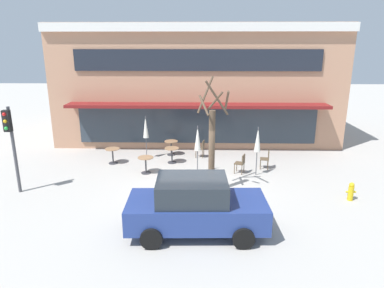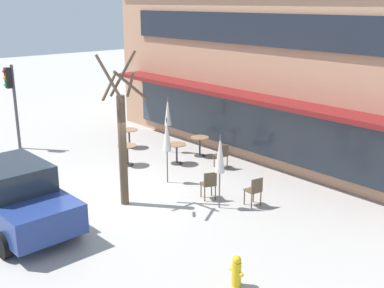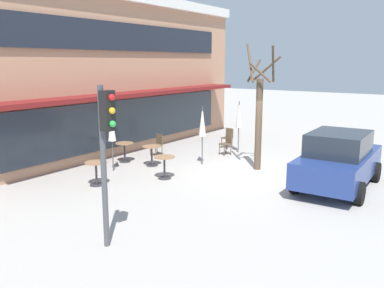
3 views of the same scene
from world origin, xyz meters
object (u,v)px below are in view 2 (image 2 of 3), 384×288
Objects in this scene: cafe_table_mid_patio at (129,135)px; fire_hydrant at (236,271)px; cafe_chair_0 at (222,154)px; street_tree at (122,139)px; patio_umbrella_cream_folded at (220,154)px; traffic_light_pole at (12,93)px; cafe_table_by_tree at (127,152)px; cafe_chair_2 at (255,189)px; parked_sedan at (15,196)px; cafe_table_streetside at (177,150)px; patio_umbrella_corner_open at (167,135)px; cafe_table_near_wall at (200,143)px; cafe_chair_1 at (209,183)px; patio_umbrella_green_folded at (168,112)px.

cafe_table_mid_patio is 10.62m from fire_hydrant.
street_tree is (0.39, -4.38, 1.46)m from cafe_chair_0.
traffic_light_pole reaches higher than patio_umbrella_cream_folded.
fire_hydrant is (8.05, -2.61, -0.16)m from cafe_table_by_tree.
patio_umbrella_cream_folded is at bearing -11.66° from cafe_table_mid_patio.
cafe_chair_2 is 6.60m from parked_sedan.
cafe_table_mid_patio is at bearing 168.34° from patio_umbrella_cream_folded.
parked_sedan is at bearing -79.01° from cafe_table_streetside.
patio_umbrella_cream_folded is 1.00× the size of patio_umbrella_corner_open.
traffic_light_pole is (-7.16, -4.64, 1.77)m from cafe_chair_0.
traffic_light_pole is (-5.72, -3.72, 1.78)m from cafe_table_streetside.
cafe_table_by_tree is (-0.92, -2.72, 0.00)m from cafe_table_near_wall.
cafe_chair_0 is 1.00× the size of cafe_chair_1.
cafe_table_by_tree is at bearing -126.00° from cafe_table_streetside.
cafe_table_mid_patio is 5.94m from street_tree.
cafe_chair_2 is at bearing -13.29° from patio_umbrella_green_folded.
cafe_table_by_tree is at bearing -108.66° from cafe_table_near_wall.
patio_umbrella_green_folded is at bearing -174.88° from cafe_chair_0.
cafe_table_by_tree is 5.53m from parked_sedan.
patio_umbrella_corner_open reaches higher than cafe_table_streetside.
cafe_table_near_wall is at bearing 71.34° from cafe_table_by_tree.
cafe_table_near_wall is 7.86m from parked_sedan.
street_tree is (1.83, -3.47, 1.47)m from cafe_table_streetside.
cafe_table_streetside is at bearing -83.65° from cafe_table_near_wall.
cafe_table_near_wall is at bearing 41.80° from traffic_light_pole.
parked_sedan is at bearing -100.87° from street_tree.
cafe_table_by_tree is 5.06m from patio_umbrella_cream_folded.
cafe_chair_2 is at bearing 16.50° from traffic_light_pole.
patio_umbrella_cream_folded is (4.93, -0.10, 1.11)m from cafe_table_by_tree.
patio_umbrella_green_folded reaches higher than fire_hydrant.
cafe_table_mid_patio is 7.36m from cafe_chair_2.
cafe_chair_2 is 0.20× the size of street_tree.
parked_sedan reaches higher than cafe_table_streetside.
patio_umbrella_cream_folded reaches higher than cafe_table_mid_patio.
patio_umbrella_green_folded reaches higher than parked_sedan.
patio_umbrella_cream_folded is at bearing -16.80° from cafe_chair_1.
cafe_table_streetside is at bearing 157.09° from cafe_chair_1.
patio_umbrella_green_folded reaches higher than cafe_chair_1.
cafe_chair_2 is at bearing 55.46° from patio_umbrella_cream_folded.
cafe_chair_0 and cafe_chair_2 have the same top height.
cafe_chair_2 is 10.76m from traffic_light_pole.
traffic_light_pole is at bearing -165.21° from cafe_chair_1.
patio_umbrella_green_folded reaches higher than cafe_table_near_wall.
patio_umbrella_green_folded is (-1.21, -0.60, 1.11)m from cafe_table_near_wall.
cafe_table_mid_patio is at bearing 144.63° from cafe_table_by_tree.
patio_umbrella_cream_folded is 3.12× the size of fire_hydrant.
street_tree is at bearing -52.39° from patio_umbrella_green_folded.
traffic_light_pole is (-6.97, 2.74, 1.42)m from parked_sedan.
traffic_light_pole is at bearing -147.06° from cafe_chair_0.
traffic_light_pole is at bearing -163.50° from cafe_chair_2.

